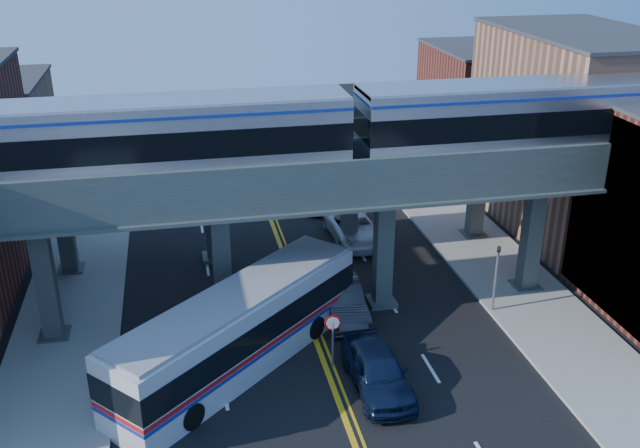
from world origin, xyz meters
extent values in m
plane|color=black|center=(0.00, 0.00, 0.00)|extent=(120.00, 120.00, 0.00)
cube|color=gray|center=(-11.50, 10.00, 0.08)|extent=(5.00, 70.00, 0.16)
cube|color=gray|center=(11.50, 10.00, 0.08)|extent=(5.00, 70.00, 0.16)
cube|color=#A06D52|center=(18.50, 16.00, 6.00)|extent=(8.00, 14.00, 12.00)
cube|color=maroon|center=(18.50, 29.00, 4.50)|extent=(8.00, 10.00, 9.00)
cube|color=teal|center=(14.55, 4.00, 4.75)|extent=(0.10, 9.50, 9.50)
cube|color=#414C49|center=(-12.00, 8.00, 3.00)|extent=(0.85, 0.85, 6.00)
cube|color=#414C49|center=(-4.00, 8.00, 3.00)|extent=(0.85, 0.85, 6.00)
cube|color=#414C49|center=(4.00, 8.00, 3.00)|extent=(0.85, 0.85, 6.00)
cube|color=#414C49|center=(12.00, 8.00, 3.00)|extent=(0.85, 0.85, 6.00)
cube|color=#424B45|center=(0.00, 8.00, 6.70)|extent=(52.00, 3.60, 1.40)
cube|color=#414C49|center=(-12.00, 15.00, 3.00)|extent=(0.85, 0.85, 6.00)
cube|color=#414C49|center=(-4.00, 15.00, 3.00)|extent=(0.85, 0.85, 6.00)
cube|color=#414C49|center=(4.00, 15.00, 3.00)|extent=(0.85, 0.85, 6.00)
cube|color=#414C49|center=(12.00, 15.00, 3.00)|extent=(0.85, 0.85, 6.00)
cube|color=#424B45|center=(0.00, 15.00, 6.70)|extent=(52.00, 3.60, 1.40)
cube|color=black|center=(-11.79, 8.00, 7.54)|extent=(2.42, 2.42, 0.28)
cube|color=black|center=(-1.08, 8.00, 7.54)|extent=(2.42, 2.42, 0.28)
cube|color=#A7A8B1|center=(-6.43, 8.00, 9.44)|extent=(16.72, 3.19, 3.52)
cube|color=black|center=(-6.43, 8.00, 9.59)|extent=(16.74, 3.25, 1.21)
cube|color=black|center=(5.74, 8.00, 7.54)|extent=(2.42, 2.42, 0.28)
cube|color=black|center=(16.44, 8.00, 7.54)|extent=(2.42, 2.42, 0.28)
cube|color=#A7A8B1|center=(11.09, 8.00, 9.44)|extent=(16.72, 3.19, 3.52)
cube|color=black|center=(11.09, 8.00, 9.59)|extent=(16.74, 3.25, 1.21)
cylinder|color=slate|center=(0.30, 3.00, 1.15)|extent=(0.09, 0.09, 2.30)
cylinder|color=red|center=(0.30, 3.00, 2.25)|extent=(0.76, 0.04, 0.76)
cylinder|color=slate|center=(9.20, 6.00, 1.60)|extent=(0.12, 0.12, 3.20)
imported|color=black|center=(9.20, 6.00, 3.65)|extent=(0.15, 0.18, 0.90)
cube|color=silver|center=(-3.65, 4.00, 1.73)|extent=(11.84, 11.12, 3.45)
cube|color=black|center=(-3.65, 4.00, 2.17)|extent=(11.91, 11.19, 1.17)
cube|color=#B21419|center=(-3.65, 4.00, 1.39)|extent=(11.90, 11.18, 0.20)
cylinder|color=black|center=(-6.82, 1.13, 0.56)|extent=(2.84, 2.97, 1.11)
cylinder|color=black|center=(-0.88, 6.51, 0.56)|extent=(2.84, 2.97, 1.11)
imported|color=black|center=(1.80, 1.13, 0.91)|extent=(2.26, 5.39, 1.82)
imported|color=#28282A|center=(1.80, 7.36, 0.85)|extent=(1.90, 5.20, 1.70)
imported|color=white|center=(4.55, 15.94, 0.81)|extent=(2.93, 5.91, 1.61)
imported|color=#B5B6BB|center=(3.73, 22.13, 0.75)|extent=(2.71, 5.37, 1.49)
camera|label=1|loc=(-5.64, -22.72, 18.19)|focal=40.00mm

